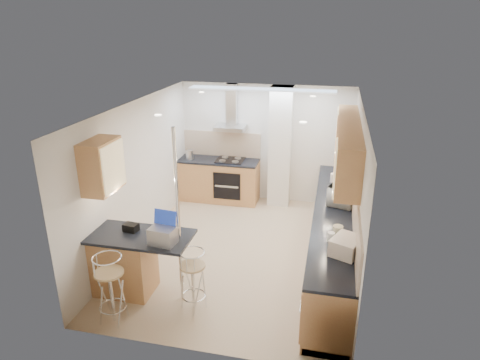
% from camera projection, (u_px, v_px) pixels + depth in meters
% --- Properties ---
extents(ground, '(4.80, 4.80, 0.00)m').
position_uv_depth(ground, '(241.00, 251.00, 7.33)').
color(ground, tan).
rests_on(ground, ground).
extents(room_shell, '(3.64, 4.84, 2.51)m').
position_uv_depth(room_shell, '(265.00, 161.00, 7.06)').
color(room_shell, white).
rests_on(room_shell, ground).
extents(right_counter, '(0.63, 4.40, 0.92)m').
position_uv_depth(right_counter, '(332.00, 237.00, 6.86)').
color(right_counter, '#BB764B').
rests_on(right_counter, ground).
extents(back_counter, '(1.70, 0.63, 0.92)m').
position_uv_depth(back_counter, '(219.00, 180.00, 9.27)').
color(back_counter, '#BB764B').
rests_on(back_counter, ground).
extents(peninsula, '(1.47, 0.72, 0.94)m').
position_uv_depth(peninsula, '(142.00, 264.00, 6.06)').
color(peninsula, '#BB764B').
rests_on(peninsula, ground).
extents(microwave, '(0.57, 0.70, 0.33)m').
position_uv_depth(microwave, '(345.00, 193.00, 6.93)').
color(microwave, white).
rests_on(microwave, right_counter).
extents(laptop, '(0.36, 0.29, 0.23)m').
position_uv_depth(laptop, '(163.00, 236.00, 5.64)').
color(laptop, '#9EA0A6').
rests_on(laptop, peninsula).
extents(bag, '(0.21, 0.17, 0.11)m').
position_uv_depth(bag, '(131.00, 227.00, 6.00)').
color(bag, black).
rests_on(bag, peninsula).
extents(bar_stool_near, '(0.51, 0.51, 0.97)m').
position_uv_depth(bar_stool_near, '(111.00, 289.00, 5.49)').
color(bar_stool_near, tan).
rests_on(bar_stool_near, ground).
extents(bar_stool_end, '(0.40, 0.40, 0.89)m').
position_uv_depth(bar_stool_end, '(193.00, 280.00, 5.74)').
color(bar_stool_end, tan).
rests_on(bar_stool_end, ground).
extents(jar_a, '(0.13, 0.13, 0.18)m').
position_uv_depth(jar_a, '(339.00, 191.00, 7.22)').
color(jar_a, white).
rests_on(jar_a, right_counter).
extents(jar_b, '(0.13, 0.13, 0.17)m').
position_uv_depth(jar_b, '(333.00, 178.00, 7.84)').
color(jar_b, white).
rests_on(jar_b, right_counter).
extents(jar_c, '(0.17, 0.17, 0.19)m').
position_uv_depth(jar_c, '(338.00, 232.00, 5.82)').
color(jar_c, '#B6B292').
rests_on(jar_c, right_counter).
extents(jar_d, '(0.12, 0.12, 0.13)m').
position_uv_depth(jar_d, '(331.00, 237.00, 5.76)').
color(jar_d, white).
rests_on(jar_d, right_counter).
extents(bread_bin, '(0.47, 0.51, 0.22)m').
position_uv_depth(bread_bin, '(346.00, 246.00, 5.44)').
color(bread_bin, white).
rests_on(bread_bin, right_counter).
extents(kettle, '(0.16, 0.16, 0.20)m').
position_uv_depth(kettle, '(190.00, 155.00, 9.11)').
color(kettle, silver).
rests_on(kettle, back_counter).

